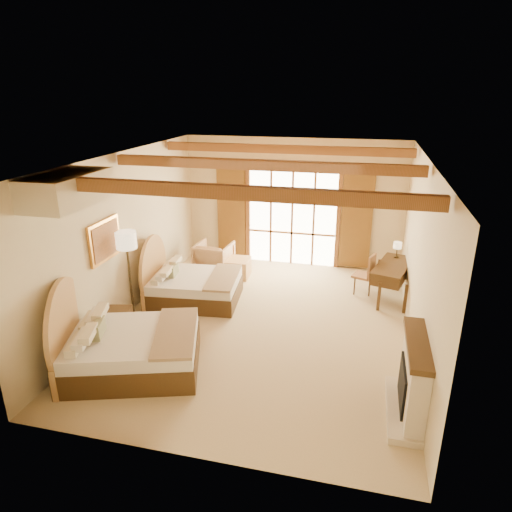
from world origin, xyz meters
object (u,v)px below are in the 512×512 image
(bed_near, at_px, (123,345))
(bed_far, at_px, (188,284))
(armchair, at_px, (214,258))
(nightstand, at_px, (118,323))
(desk, at_px, (391,280))

(bed_near, bearing_deg, bed_far, 70.63)
(bed_near, bearing_deg, armchair, 70.74)
(bed_near, relative_size, nightstand, 4.76)
(nightstand, distance_m, armchair, 3.44)
(bed_near, xyz_separation_m, desk, (4.30, 3.77, -0.00))
(bed_near, xyz_separation_m, armchair, (0.11, 4.24, -0.03))
(desk, bearing_deg, bed_near, -123.33)
(bed_near, distance_m, desk, 5.72)
(armchair, height_order, desk, desk)
(bed_far, relative_size, desk, 1.30)
(desk, bearing_deg, nightstand, -134.03)
(armchair, xyz_separation_m, desk, (4.20, -0.47, 0.03))
(bed_far, height_order, desk, bed_far)
(nightstand, height_order, armchair, armchair)
(bed_far, bearing_deg, nightstand, -117.15)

